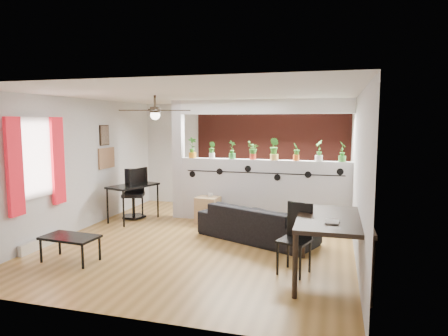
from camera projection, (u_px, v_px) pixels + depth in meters
room_shell at (205, 169)px, 7.13m from camera, size 6.30×7.10×2.90m
partition_wall at (263, 191)px, 8.43m from camera, size 3.60×0.18×1.35m
ceiling_header at (264, 107)px, 8.22m from camera, size 3.60×0.18×0.30m
pier_column at (179, 160)px, 8.86m from camera, size 0.22×0.20×2.60m
brick_panel at (274, 156)px, 9.76m from camera, size 3.90×0.05×2.60m
vine_decal at (262, 173)px, 8.29m from camera, size 3.31×0.01×0.30m
window_assembly at (36, 160)px, 6.65m from camera, size 0.09×1.30×1.55m
baseboard_heater at (42, 243)px, 6.81m from camera, size 0.08×1.00×0.18m
corkboard at (107, 158)px, 8.73m from camera, size 0.03×0.60×0.45m
framed_art at (104, 135)px, 8.62m from camera, size 0.03×0.34×0.44m
ceiling_fan at (155, 112)px, 6.94m from camera, size 1.19×1.19×0.43m
potted_plant_0 at (192, 147)px, 8.74m from camera, size 0.24×0.19×0.46m
potted_plant_1 at (212, 149)px, 8.63m from camera, size 0.22×0.20×0.37m
potted_plant_2 at (232, 149)px, 8.50m from camera, size 0.25×0.23×0.40m
potted_plant_3 at (253, 150)px, 8.38m from camera, size 0.20×0.22×0.38m
potted_plant_4 at (274, 148)px, 8.26m from camera, size 0.31×0.31×0.46m
potted_plant_5 at (296, 151)px, 8.14m from camera, size 0.20×0.22×0.37m
potted_plant_6 at (319, 150)px, 8.02m from camera, size 0.24×0.26×0.43m
potted_plant_7 at (342, 151)px, 7.90m from camera, size 0.19×0.23×0.41m
sofa at (257, 223)px, 7.27m from camera, size 2.22×1.56×0.61m
cube_shelf at (208, 210)px, 8.45m from camera, size 0.50×0.45×0.56m
cup at (210, 195)px, 8.40m from camera, size 0.13×0.13×0.09m
computer_desk at (133, 188)px, 8.62m from camera, size 0.88×1.21×0.78m
monitor at (136, 179)px, 8.75m from camera, size 0.34×0.12×0.19m
office_chair at (134, 197)px, 8.90m from camera, size 0.57×0.57×1.07m
dining_table at (333, 224)px, 5.40m from camera, size 0.97×1.59×0.86m
book at (325, 221)px, 5.13m from camera, size 0.18×0.24×0.02m
folding_chair at (297, 232)px, 5.68m from camera, size 0.51×0.51×1.00m
coffee_table at (70, 239)px, 6.13m from camera, size 0.89×0.54×0.40m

